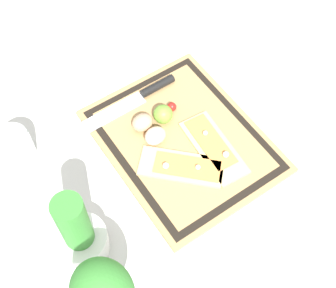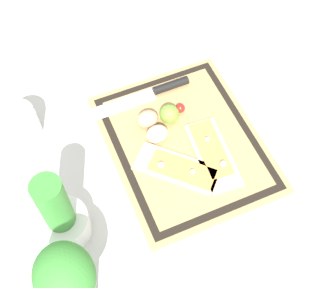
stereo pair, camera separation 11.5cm
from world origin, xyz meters
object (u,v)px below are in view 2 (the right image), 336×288
Objects in this scene: pizza_slice_far at (178,169)px; knife at (156,91)px; egg_pink at (157,134)px; herb_pot at (60,217)px; pizza_slice_near at (213,154)px; cherry_tomato_red at (180,108)px; sauce_jar at (22,125)px; herb_glass at (67,281)px; lime at (169,114)px; egg_brown at (148,119)px.

pizza_slice_far reaches higher than knife.
egg_pink is 0.24× the size of herb_pot.
pizza_slice_near is at bearing -166.98° from knife.
pizza_slice_far is 0.73× the size of knife.
knife is 0.09m from cherry_tomato_red.
sauce_jar is 0.45× the size of herb_glass.
lime reaches higher than pizza_slice_near.
pizza_slice_near is 0.94× the size of herb_pot.
herb_glass is at bearing 179.78° from sauce_jar.
egg_pink reaches higher than pizza_slice_near.
knife is 1.30× the size of herb_glass.
sauce_jar reaches higher than egg_brown.
cherry_tomato_red is 0.11× the size of herb_glass.
egg_pink is 0.11m from cherry_tomato_red.
herb_pot reaches higher than sauce_jar.
sauce_jar reaches higher than knife.
pizza_slice_near is at bearing -172.72° from cherry_tomato_red.
lime reaches higher than knife.
sauce_jar is 0.46m from herb_glass.
egg_pink is at bearing 6.07° from pizza_slice_far.
cherry_tomato_red is 0.42m from herb_pot.
lime is 0.49m from herb_glass.
lime is at bearing -15.65° from pizza_slice_far.
knife is 4.97× the size of egg_pink.
pizza_slice_far is 0.15m from lime.
lime is at bearing 178.17° from knife.
egg_brown is 0.06m from lime.
egg_brown is at bearing 93.06° from cherry_tomato_red.
pizza_slice_near is 0.15m from egg_pink.
pizza_slice_far is 2.12× the size of sauce_jar.
egg_pink is at bearing 129.39° from lime.
sauce_jar is at bearing 70.17° from egg_brown.
herb_pot is (-0.04, 0.39, 0.06)m from pizza_slice_near.
egg_pink is (-0.14, 0.05, 0.01)m from knife.
egg_pink is (0.10, 0.01, 0.02)m from pizza_slice_far.
knife is at bearing -39.92° from herb_glass.
pizza_slice_far is 0.89× the size of herb_pot.
pizza_slice_near is 0.10m from pizza_slice_far.
lime is (0.14, 0.06, 0.02)m from pizza_slice_near.
pizza_slice_far is 0.95× the size of herb_glass.
knife is at bearing 13.02° from pizza_slice_near.
herb_glass is (-0.45, 0.00, 0.09)m from sauce_jar.
egg_pink is (0.10, 0.11, 0.02)m from pizza_slice_near.
knife is 5.52× the size of lime.
cherry_tomato_red is at bearing -86.94° from egg_brown.
sauce_jar reaches higher than egg_pink.
herb_glass is at bearing 131.64° from cherry_tomato_red.
sauce_jar is (0.16, 0.30, 0.00)m from egg_pink.
pizza_slice_near is 4.27× the size of lime.
knife is at bearing 23.41° from cherry_tomato_red.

